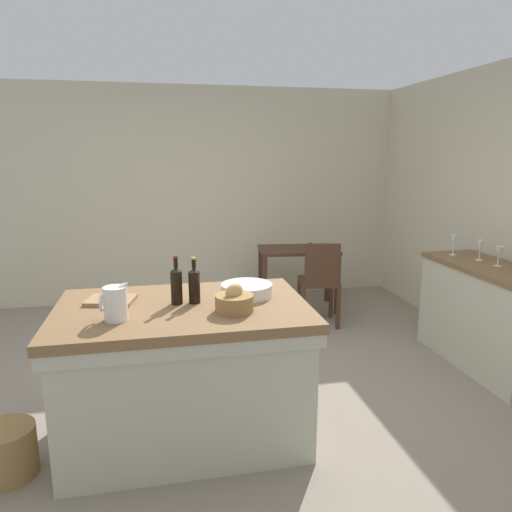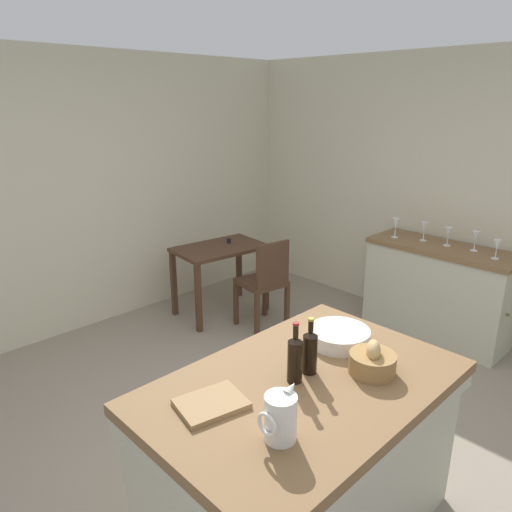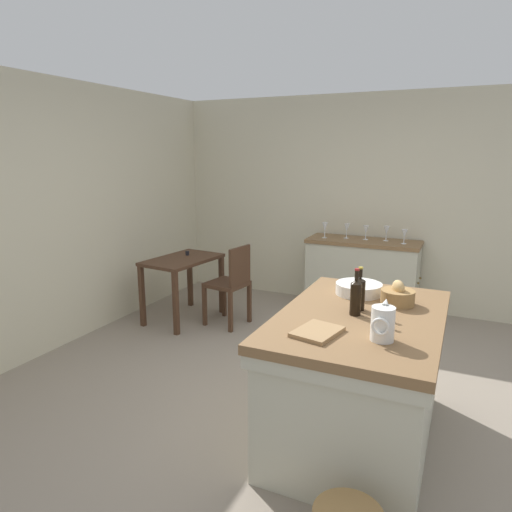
{
  "view_description": "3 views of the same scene",
  "coord_description": "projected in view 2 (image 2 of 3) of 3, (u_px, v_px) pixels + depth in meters",
  "views": [
    {
      "loc": [
        -0.43,
        -3.29,
        1.79
      ],
      "look_at": [
        0.33,
        0.42,
        0.98
      ],
      "focal_mm": 32.99,
      "sensor_mm": 36.0,
      "label": 1
    },
    {
      "loc": [
        -1.85,
        -1.73,
        2.16
      ],
      "look_at": [
        0.39,
        0.57,
        1.1
      ],
      "focal_mm": 33.47,
      "sensor_mm": 36.0,
      "label": 2
    },
    {
      "loc": [
        -3.15,
        -1.05,
        1.9
      ],
      "look_at": [
        0.24,
        0.52,
        1.06
      ],
      "focal_mm": 32.24,
      "sensor_mm": 36.0,
      "label": 3
    }
  ],
  "objects": [
    {
      "name": "wash_bowl",
      "position": [
        339.0,
        336.0,
        2.6
      ],
      "size": [
        0.34,
        0.34,
        0.08
      ],
      "primitive_type": "cylinder",
      "color": "white",
      "rests_on": "island_table"
    },
    {
      "name": "wall_back",
      "position": [
        74.0,
        196.0,
        4.44
      ],
      "size": [
        5.32,
        0.12,
        2.6
      ],
      "primitive_type": "cube",
      "color": "beige",
      "rests_on": "ground"
    },
    {
      "name": "wine_glass_left",
      "position": [
        476.0,
        238.0,
        4.16
      ],
      "size": [
        0.07,
        0.07,
        0.18
      ],
      "color": "white",
      "rests_on": "side_cabinet"
    },
    {
      "name": "wine_glass_right",
      "position": [
        424.0,
        228.0,
        4.46
      ],
      "size": [
        0.07,
        0.07,
        0.18
      ],
      "color": "white",
      "rests_on": "side_cabinet"
    },
    {
      "name": "island_table",
      "position": [
        302.0,
        452.0,
        2.39
      ],
      "size": [
        1.54,
        1.0,
        0.89
      ],
      "color": "brown",
      "rests_on": "ground"
    },
    {
      "name": "wine_bottle_amber",
      "position": [
        295.0,
        358.0,
        2.22
      ],
      "size": [
        0.07,
        0.07,
        0.31
      ],
      "color": "black",
      "rests_on": "island_table"
    },
    {
      "name": "ground_plane",
      "position": [
        274.0,
        450.0,
        3.08
      ],
      "size": [
        6.76,
        6.76,
        0.0
      ],
      "primitive_type": "plane",
      "color": "gray"
    },
    {
      "name": "pitcher",
      "position": [
        280.0,
        417.0,
        1.85
      ],
      "size": [
        0.17,
        0.13,
        0.24
      ],
      "color": "white",
      "rests_on": "island_table"
    },
    {
      "name": "writing_desk",
      "position": [
        220.0,
        257.0,
        4.9
      ],
      "size": [
        0.96,
        0.66,
        0.78
      ],
      "color": "#472D1E",
      "rests_on": "ground"
    },
    {
      "name": "wine_glass_far_right",
      "position": [
        396.0,
        224.0,
        4.56
      ],
      "size": [
        0.07,
        0.07,
        0.19
      ],
      "color": "white",
      "rests_on": "side_cabinet"
    },
    {
      "name": "wine_glass_middle",
      "position": [
        448.0,
        233.0,
        4.31
      ],
      "size": [
        0.07,
        0.07,
        0.17
      ],
      "color": "white",
      "rests_on": "side_cabinet"
    },
    {
      "name": "wooden_chair",
      "position": [
        265.0,
        281.0,
        4.57
      ],
      "size": [
        0.46,
        0.46,
        0.91
      ],
      "color": "#472D1E",
      "rests_on": "ground"
    },
    {
      "name": "wall_right",
      "position": [
        470.0,
        197.0,
        4.4
      ],
      "size": [
        0.12,
        5.2,
        2.6
      ],
      "primitive_type": "cube",
      "color": "beige",
      "rests_on": "ground"
    },
    {
      "name": "wine_glass_far_left",
      "position": [
        497.0,
        246.0,
        3.95
      ],
      "size": [
        0.07,
        0.07,
        0.17
      ],
      "color": "white",
      "rests_on": "side_cabinet"
    },
    {
      "name": "cutting_board",
      "position": [
        211.0,
        404.0,
        2.07
      ],
      "size": [
        0.33,
        0.27,
        0.02
      ],
      "primitive_type": "cube",
      "rotation": [
        0.0,
        0.0,
        -0.21
      ],
      "color": "#99754C",
      "rests_on": "island_table"
    },
    {
      "name": "side_cabinet",
      "position": [
        438.0,
        291.0,
        4.47
      ],
      "size": [
        0.52,
        1.33,
        0.89
      ],
      "color": "brown",
      "rests_on": "ground"
    },
    {
      "name": "wine_bottle_dark",
      "position": [
        310.0,
        351.0,
        2.3
      ],
      "size": [
        0.07,
        0.07,
        0.29
      ],
      "color": "black",
      "rests_on": "island_table"
    },
    {
      "name": "bread_basket",
      "position": [
        372.0,
        362.0,
        2.31
      ],
      "size": [
        0.23,
        0.23,
        0.17
      ],
      "color": "olive",
      "rests_on": "island_table"
    }
  ]
}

